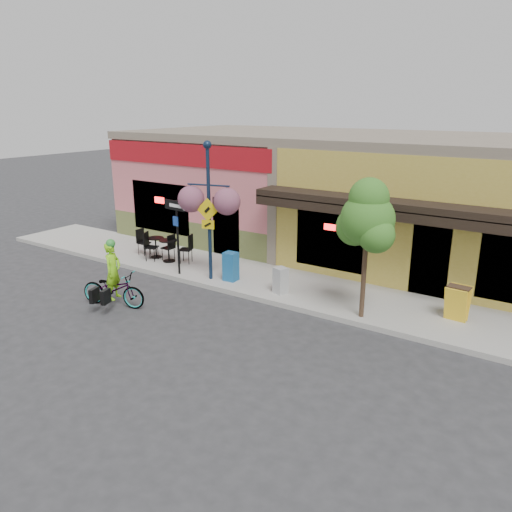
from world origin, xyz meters
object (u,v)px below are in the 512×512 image
(one_way_sign, at_px, (178,238))
(street_tree, at_px, (366,249))
(newspaper_box_blue, at_px, (231,266))
(building, at_px, (348,192))
(cyclist_rider, at_px, (114,279))
(bicycle, at_px, (113,289))
(newspaper_box_grey, at_px, (281,280))
(lamp_post, at_px, (209,212))

(one_way_sign, relative_size, street_tree, 0.66)
(newspaper_box_blue, bearing_deg, street_tree, -6.51)
(building, bearing_deg, street_tree, -62.86)
(newspaper_box_blue, bearing_deg, cyclist_rider, -118.85)
(building, height_order, one_way_sign, building)
(building, bearing_deg, newspaper_box_blue, -100.89)
(newspaper_box_blue, height_order, street_tree, street_tree)
(bicycle, height_order, street_tree, street_tree)
(building, bearing_deg, newspaper_box_grey, -83.60)
(cyclist_rider, distance_m, street_tree, 7.03)
(newspaper_box_blue, bearing_deg, newspaper_box_grey, -4.67)
(lamp_post, height_order, street_tree, lamp_post)
(cyclist_rider, relative_size, one_way_sign, 0.66)
(building, xyz_separation_m, street_tree, (3.39, -6.62, -0.23))
(cyclist_rider, bearing_deg, building, -33.12)
(building, height_order, bicycle, building)
(building, bearing_deg, lamp_post, -105.83)
(one_way_sign, relative_size, newspaper_box_grey, 3.12)
(bicycle, height_order, newspaper_box_grey, bicycle)
(one_way_sign, distance_m, newspaper_box_blue, 2.02)
(bicycle, distance_m, one_way_sign, 2.99)
(one_way_sign, height_order, newspaper_box_blue, one_way_sign)
(cyclist_rider, height_order, newspaper_box_blue, cyclist_rider)
(building, bearing_deg, one_way_sign, -114.27)
(lamp_post, relative_size, one_way_sign, 1.78)
(newspaper_box_grey, xyz_separation_m, street_tree, (2.68, -0.28, 1.48))
(building, distance_m, street_tree, 7.45)
(cyclist_rider, distance_m, newspaper_box_grey, 4.82)
(one_way_sign, height_order, newspaper_box_grey, one_way_sign)
(one_way_sign, bearing_deg, street_tree, 6.89)
(one_way_sign, xyz_separation_m, street_tree, (6.41, 0.07, 0.64))
(newspaper_box_grey, relative_size, street_tree, 0.21)
(bicycle, xyz_separation_m, cyclist_rider, (0.05, 0.00, 0.31))
(bicycle, relative_size, newspaper_box_grey, 2.47)
(building, distance_m, newspaper_box_blue, 6.57)
(building, relative_size, bicycle, 9.29)
(bicycle, relative_size, lamp_post, 0.45)
(one_way_sign, bearing_deg, cyclist_rider, -81.00)
(building, distance_m, one_way_sign, 7.39)
(newspaper_box_blue, bearing_deg, lamp_post, -161.82)
(lamp_post, distance_m, one_way_sign, 1.53)
(newspaper_box_blue, xyz_separation_m, street_tree, (4.60, -0.37, 1.41))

